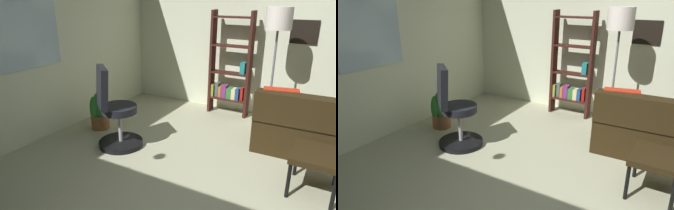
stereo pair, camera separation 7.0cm
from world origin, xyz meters
TOP-DOWN VIEW (x-y plane):
  - wall_back_with_windows at (-0.02, 3.04)m, footprint 5.00×0.12m
  - wall_right_with_frames at (2.55, -0.00)m, footprint 0.12×5.98m
  - footstool at (0.67, -0.30)m, footprint 0.51×0.44m
  - office_chair at (0.47, 1.98)m, footprint 0.60×0.59m
  - bookshelf at (2.29, 1.16)m, footprint 0.18×0.64m
  - floor_lamp at (1.91, 0.44)m, footprint 0.33×0.33m
  - potted_plant at (0.78, 2.53)m, footprint 0.32×0.29m

SIDE VIEW (x-z plane):
  - potted_plant at x=0.78m, z-range -0.05..0.49m
  - footstool at x=0.67m, z-range 0.16..0.58m
  - office_chair at x=0.47m, z-range -0.11..0.93m
  - bookshelf at x=2.29m, z-range -0.11..1.51m
  - floor_lamp at x=1.91m, z-range 0.57..2.26m
  - wall_right_with_frames at x=2.55m, z-range 0.00..2.85m
  - wall_back_with_windows at x=-0.02m, z-range 0.01..2.86m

